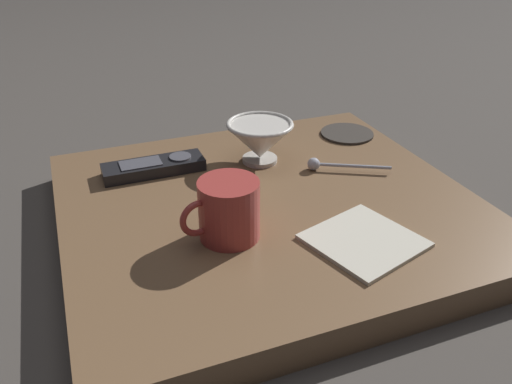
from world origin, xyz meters
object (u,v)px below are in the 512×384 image
at_px(teaspoon, 325,165).
at_px(folded_napkin, 364,241).
at_px(drink_coaster, 347,134).
at_px(cereal_bowl, 260,140).
at_px(coffee_mug, 228,210).
at_px(tv_remote_near, 154,167).

xyz_separation_m(teaspoon, folded_napkin, (0.05, 0.22, -0.01)).
height_order(drink_coaster, folded_napkin, folded_napkin).
xyz_separation_m(cereal_bowl, teaspoon, (-0.09, 0.08, -0.03)).
relative_size(cereal_bowl, drink_coaster, 1.13).
relative_size(coffee_mug, drink_coaster, 1.09).
height_order(tv_remote_near, folded_napkin, tv_remote_near).
relative_size(tv_remote_near, drink_coaster, 1.65).
relative_size(cereal_bowl, coffee_mug, 1.03).
distance_m(coffee_mug, teaspoon, 0.27).
relative_size(tv_remote_near, folded_napkin, 1.03).
relative_size(drink_coaster, folded_napkin, 0.63).
bearing_deg(tv_remote_near, folded_napkin, 125.56).
bearing_deg(drink_coaster, tv_remote_near, 3.57).
xyz_separation_m(tv_remote_near, folded_napkin, (-0.23, 0.32, -0.01)).
distance_m(cereal_bowl, folded_napkin, 0.30).
bearing_deg(cereal_bowl, tv_remote_near, -7.73).
bearing_deg(teaspoon, coffee_mug, 31.03).
bearing_deg(tv_remote_near, coffee_mug, 103.70).
bearing_deg(teaspoon, cereal_bowl, -39.15).
bearing_deg(cereal_bowl, teaspoon, 140.85).
bearing_deg(teaspoon, drink_coaster, -133.11).
height_order(cereal_bowl, coffee_mug, coffee_mug).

